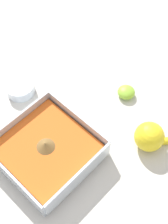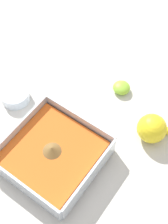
{
  "view_description": "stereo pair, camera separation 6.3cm",
  "coord_description": "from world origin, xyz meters",
  "views": [
    {
      "loc": [
        -0.3,
        0.18,
        0.72
      ],
      "look_at": [
        0.01,
        -0.15,
        0.03
      ],
      "focal_mm": 50.0,
      "sensor_mm": 36.0,
      "label": 1
    },
    {
      "loc": [
        -0.26,
        0.22,
        0.72
      ],
      "look_at": [
        0.01,
        -0.15,
        0.03
      ],
      "focal_mm": 50.0,
      "sensor_mm": 36.0,
      "label": 2
    }
  ],
  "objects": [
    {
      "name": "ground_plane",
      "position": [
        0.0,
        0.0,
        0.0
      ],
      "size": [
        4.0,
        4.0,
        0.0
      ],
      "primitive_type": "plane",
      "color": "beige"
    },
    {
      "name": "square_dish",
      "position": [
        -0.0,
        -0.01,
        0.02
      ],
      "size": [
        0.22,
        0.22,
        0.07
      ],
      "color": "silver",
      "rests_on": "ground_plane"
    },
    {
      "name": "spice_bowl",
      "position": [
        0.2,
        -0.09,
        0.01
      ],
      "size": [
        0.08,
        0.08,
        0.03
      ],
      "color": "silver",
      "rests_on": "ground_plane"
    },
    {
      "name": "lemon_squeezer",
      "position": [
        -0.17,
        -0.21,
        0.04
      ],
      "size": [
        0.16,
        0.17,
        0.08
      ],
      "rotation": [
        0.0,
        0.0,
        0.83
      ],
      "color": "yellow",
      "rests_on": "ground_plane"
    },
    {
      "name": "lemon_half",
      "position": [
        -0.02,
        -0.29,
        0.01
      ],
      "size": [
        0.05,
        0.05,
        0.03
      ],
      "color": "#93CC38",
      "rests_on": "ground_plane"
    }
  ]
}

